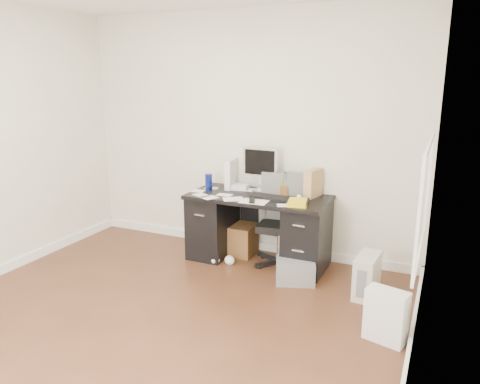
% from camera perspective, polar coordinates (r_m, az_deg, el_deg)
% --- Properties ---
extents(ground, '(4.00, 4.00, 0.00)m').
position_cam_1_polar(ground, '(4.06, -11.13, -15.81)').
color(ground, '#422615').
rests_on(ground, ground).
extents(room_shell, '(4.02, 4.02, 2.71)m').
position_cam_1_polar(room_shell, '(3.54, -11.72, 8.19)').
color(room_shell, silver).
rests_on(room_shell, ground).
extents(desk, '(1.50, 0.70, 0.75)m').
position_cam_1_polar(desk, '(5.09, 2.23, -4.25)').
color(desk, black).
rests_on(desk, ground).
extents(loose_papers, '(1.10, 0.60, 0.00)m').
position_cam_1_polar(loose_papers, '(5.02, -0.07, -0.32)').
color(loose_papers, white).
rests_on(loose_papers, desk).
extents(lcd_monitor, '(0.40, 0.24, 0.50)m').
position_cam_1_polar(lcd_monitor, '(5.11, 2.49, 2.78)').
color(lcd_monitor, silver).
rests_on(lcd_monitor, desk).
extents(keyboard, '(0.45, 0.19, 0.03)m').
position_cam_1_polar(keyboard, '(4.88, 3.86, -0.65)').
color(keyboard, black).
rests_on(keyboard, desk).
extents(computer_mouse, '(0.08, 0.08, 0.07)m').
position_cam_1_polar(computer_mouse, '(4.83, 7.20, -0.61)').
color(computer_mouse, silver).
rests_on(computer_mouse, desk).
extents(travel_mug, '(0.10, 0.10, 0.18)m').
position_cam_1_polar(travel_mug, '(5.23, -3.84, 1.24)').
color(travel_mug, navy).
rests_on(travel_mug, desk).
extents(white_binder, '(0.16, 0.30, 0.33)m').
position_cam_1_polar(white_binder, '(5.29, -1.08, 2.25)').
color(white_binder, silver).
rests_on(white_binder, desk).
extents(magazine_file, '(0.18, 0.27, 0.29)m').
position_cam_1_polar(magazine_file, '(4.96, 8.91, 1.07)').
color(magazine_file, '#AD7F54').
rests_on(magazine_file, desk).
extents(pen_cup, '(0.13, 0.13, 0.25)m').
position_cam_1_polar(pen_cup, '(5.00, 5.42, 1.04)').
color(pen_cup, brown).
rests_on(pen_cup, desk).
extents(yellow_book, '(0.24, 0.28, 0.04)m').
position_cam_1_polar(yellow_book, '(4.67, 7.10, -1.29)').
color(yellow_book, yellow).
rests_on(yellow_book, desk).
extents(paper_remote, '(0.29, 0.24, 0.02)m').
position_cam_1_polar(paper_remote, '(4.74, 1.70, -1.06)').
color(paper_remote, white).
rests_on(paper_remote, desk).
extents(office_chair, '(0.61, 0.61, 0.98)m').
position_cam_1_polar(office_chair, '(5.00, 4.92, -3.54)').
color(office_chair, '#575957').
rests_on(office_chair, ground).
extents(pc_tower, '(0.21, 0.41, 0.40)m').
position_cam_1_polar(pc_tower, '(4.55, 15.22, -9.80)').
color(pc_tower, '#B9B6A7').
rests_on(pc_tower, ground).
extents(shopping_bag, '(0.36, 0.30, 0.42)m').
position_cam_1_polar(shopping_bag, '(3.87, 17.39, -14.21)').
color(shopping_bag, silver).
rests_on(shopping_bag, ground).
extents(wicker_basket, '(0.35, 0.35, 0.34)m').
position_cam_1_polar(wicker_basket, '(5.38, -0.07, -5.77)').
color(wicker_basket, '#533A19').
rests_on(wicker_basket, ground).
extents(desk_printer, '(0.46, 0.42, 0.22)m').
position_cam_1_polar(desk_printer, '(4.74, 6.74, -9.51)').
color(desk_printer, slate).
rests_on(desk_printer, ground).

